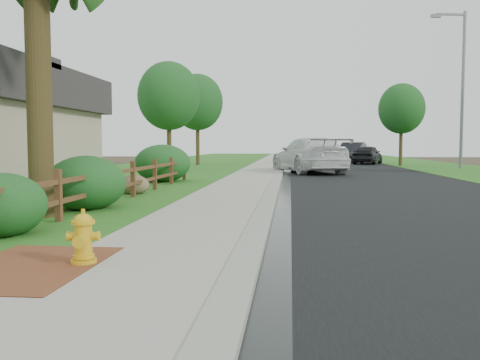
# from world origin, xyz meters

# --- Properties ---
(ground) EXTENTS (120.00, 120.00, 0.00)m
(ground) POSITION_xyz_m (0.00, 0.00, 0.00)
(ground) COLOR #3A2F20
(road) EXTENTS (8.00, 90.00, 0.02)m
(road) POSITION_xyz_m (4.60, 35.00, 0.01)
(road) COLOR black
(road) RESTS_ON ground
(curb) EXTENTS (0.40, 90.00, 0.12)m
(curb) POSITION_xyz_m (0.40, 35.00, 0.06)
(curb) COLOR gray
(curb) RESTS_ON ground
(wet_gutter) EXTENTS (0.50, 90.00, 0.00)m
(wet_gutter) POSITION_xyz_m (0.75, 35.00, 0.02)
(wet_gutter) COLOR black
(wet_gutter) RESTS_ON road
(sidewalk) EXTENTS (2.20, 90.00, 0.10)m
(sidewalk) POSITION_xyz_m (-0.90, 35.00, 0.05)
(sidewalk) COLOR #9F978B
(sidewalk) RESTS_ON ground
(grass_strip) EXTENTS (1.60, 90.00, 0.06)m
(grass_strip) POSITION_xyz_m (-2.80, 35.00, 0.03)
(grass_strip) COLOR #1C5418
(grass_strip) RESTS_ON ground
(lawn_near) EXTENTS (9.00, 90.00, 0.04)m
(lawn_near) POSITION_xyz_m (-8.00, 35.00, 0.02)
(lawn_near) COLOR #1C5418
(lawn_near) RESTS_ON ground
(verge_far) EXTENTS (6.00, 90.00, 0.04)m
(verge_far) POSITION_xyz_m (11.50, 35.00, 0.02)
(verge_far) COLOR #1C5418
(verge_far) RESTS_ON ground
(brick_patch) EXTENTS (1.60, 2.40, 0.11)m
(brick_patch) POSITION_xyz_m (-2.20, -1.00, 0.06)
(brick_patch) COLOR brown
(brick_patch) RESTS_ON ground
(ranch_fence) EXTENTS (0.12, 16.92, 1.10)m
(ranch_fence) POSITION_xyz_m (-3.60, 6.40, 0.62)
(ranch_fence) COLOR #4E271A
(ranch_fence) RESTS_ON ground
(fire_hydrant) EXTENTS (0.45, 0.36, 0.69)m
(fire_hydrant) POSITION_xyz_m (-1.59, -0.77, 0.41)
(fire_hydrant) COLOR gold
(fire_hydrant) RESTS_ON sidewalk
(white_suv) EXTENTS (4.63, 7.16, 1.93)m
(white_suv) POSITION_xyz_m (2.00, 21.65, 0.99)
(white_suv) COLOR silver
(white_suv) RESTS_ON road
(dark_car_mid) EXTENTS (3.21, 4.84, 1.53)m
(dark_car_mid) POSITION_xyz_m (7.20, 35.12, 0.79)
(dark_car_mid) COLOR black
(dark_car_mid) RESTS_ON road
(dark_car_far) EXTENTS (3.52, 5.72, 1.78)m
(dark_car_far) POSITION_xyz_m (6.55, 39.93, 0.91)
(dark_car_far) COLOR black
(dark_car_far) RESTS_ON road
(streetlight) EXTENTS (2.32, 0.58, 10.08)m
(streetlight) POSITION_xyz_m (11.81, 27.41, 5.71)
(streetlight) COLOR slate
(streetlight) RESTS_ON ground
(boulder) EXTENTS (1.06, 0.87, 0.64)m
(boulder) POSITION_xyz_m (-3.90, 8.63, 0.32)
(boulder) COLOR brown
(boulder) RESTS_ON ground
(shrub_a) EXTENTS (1.90, 1.90, 1.11)m
(shrub_a) POSITION_xyz_m (-3.90, 1.31, 0.56)
(shrub_a) COLOR #18451B
(shrub_a) RESTS_ON ground
(shrub_b) EXTENTS (2.23, 2.23, 1.32)m
(shrub_b) POSITION_xyz_m (-3.90, 4.90, 0.66)
(shrub_b) COLOR #18451B
(shrub_b) RESTS_ON ground
(shrub_d) EXTENTS (3.07, 3.07, 1.59)m
(shrub_d) POSITION_xyz_m (-4.35, 14.00, 0.80)
(shrub_d) COLOR #18451B
(shrub_d) RESTS_ON ground
(tree_near_left) EXTENTS (3.58, 3.58, 6.35)m
(tree_near_left) POSITION_xyz_m (-6.02, 22.10, 4.37)
(tree_near_left) COLOR #342915
(tree_near_left) RESTS_ON ground
(tree_mid_left) EXTENTS (3.87, 3.87, 6.91)m
(tree_mid_left) POSITION_xyz_m (-6.05, 31.36, 4.77)
(tree_mid_left) COLOR #342915
(tree_mid_left) RESTS_ON ground
(tree_mid_right) EXTENTS (3.32, 3.32, 6.02)m
(tree_mid_right) POSITION_xyz_m (9.00, 31.30, 4.18)
(tree_mid_right) COLOR #342915
(tree_mid_right) RESTS_ON ground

